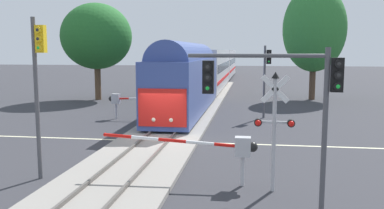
{
  "coord_description": "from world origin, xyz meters",
  "views": [
    {
      "loc": [
        4.91,
        -21.07,
        4.86
      ],
      "look_at": [
        1.79,
        0.27,
        2.0
      ],
      "focal_mm": 38.22,
      "sensor_mm": 36.0,
      "label": 1
    }
  ],
  "objects": [
    {
      "name": "railway_track",
      "position": [
        0.0,
        0.0,
        0.1
      ],
      "size": [
        4.4,
        80.0,
        0.32
      ],
      "color": "gray",
      "rests_on": "ground"
    },
    {
      "name": "oak_far_right",
      "position": [
        10.88,
        20.72,
        6.94
      ],
      "size": [
        6.1,
        6.1,
        11.17
      ],
      "color": "#4C3828",
      "rests_on": "ground"
    },
    {
      "name": "road_centre_stripe",
      "position": [
        0.0,
        0.0,
        0.0
      ],
      "size": [
        44.0,
        0.2,
        0.01
      ],
      "color": "beige",
      "rests_on": "ground"
    },
    {
      "name": "traffic_signal_median",
      "position": [
        -2.89,
        -6.97,
        4.06
      ],
      "size": [
        0.53,
        0.38,
        6.08
      ],
      "color": "#4C4C51",
      "rests_on": "ground"
    },
    {
      "name": "traffic_signal_near_right",
      "position": [
        5.88,
        -8.75,
        3.72
      ],
      "size": [
        4.55,
        0.38,
        4.96
      ],
      "color": "#4C4C51",
      "rests_on": "ground"
    },
    {
      "name": "ground_plane",
      "position": [
        0.0,
        0.0,
        0.0
      ],
      "size": [
        220.0,
        220.0,
        0.0
      ],
      "primitive_type": "plane",
      "color": "#333338"
    },
    {
      "name": "crossing_signal_mast",
      "position": [
        5.7,
        -7.14,
        2.53
      ],
      "size": [
        1.36,
        0.44,
        4.15
      ],
      "color": "#B2B2B7",
      "rests_on": "ground"
    },
    {
      "name": "traffic_signal_far_side",
      "position": [
        5.96,
        8.65,
        3.49
      ],
      "size": [
        0.53,
        0.38,
        5.2
      ],
      "color": "#4C4C51",
      "rests_on": "ground"
    },
    {
      "name": "crossing_gate_near",
      "position": [
        4.03,
        -6.7,
        1.42
      ],
      "size": [
        5.73,
        0.4,
        1.8
      ],
      "color": "#B7B7BC",
      "rests_on": "ground"
    },
    {
      "name": "crossing_gate_far",
      "position": [
        -4.08,
        6.7,
        1.4
      ],
      "size": [
        5.5,
        0.4,
        1.8
      ],
      "color": "#B7B7BC",
      "rests_on": "ground"
    },
    {
      "name": "oak_behind_train",
      "position": [
        -10.18,
        17.53,
        6.21
      ],
      "size": [
        6.88,
        6.88,
        9.44
      ],
      "color": "brown",
      "rests_on": "ground"
    },
    {
      "name": "commuter_train",
      "position": [
        0.0,
        30.69,
        2.73
      ],
      "size": [
        3.04,
        63.35,
        5.16
      ],
      "color": "#384C93",
      "rests_on": "railway_track"
    }
  ]
}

